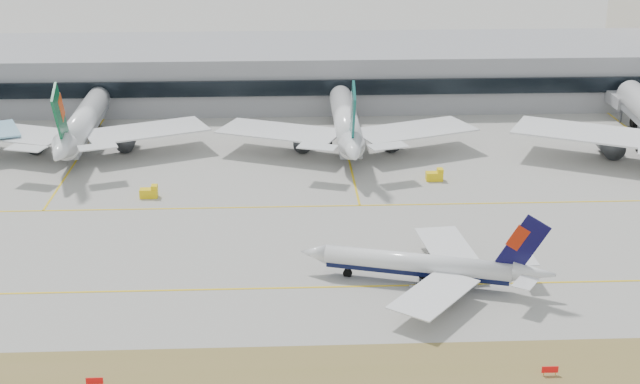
{
  "coord_description": "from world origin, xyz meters",
  "views": [
    {
      "loc": [
        -0.6,
        -131.67,
        63.98
      ],
      "look_at": [
        6.18,
        18.0,
        7.5
      ],
      "focal_mm": 50.0,
      "sensor_mm": 36.0,
      "label": 1
    }
  ],
  "objects_px": {
    "taxiing_airliner": "(426,266)",
    "widebody_eva": "(82,125)",
    "widebody_cathay": "(346,124)",
    "terminal": "(282,71)"
  },
  "relations": [
    {
      "from": "taxiing_airliner",
      "to": "widebody_cathay",
      "type": "relative_size",
      "value": 0.66
    },
    {
      "from": "widebody_eva",
      "to": "widebody_cathay",
      "type": "xyz_separation_m",
      "value": [
        61.28,
        -2.06,
        0.06
      ]
    },
    {
      "from": "taxiing_airliner",
      "to": "widebody_eva",
      "type": "xyz_separation_m",
      "value": [
        -68.83,
        74.08,
        2.39
      ]
    },
    {
      "from": "widebody_eva",
      "to": "terminal",
      "type": "bearing_deg",
      "value": -46.85
    },
    {
      "from": "taxiing_airliner",
      "to": "terminal",
      "type": "bearing_deg",
      "value": -63.13
    },
    {
      "from": "taxiing_airliner",
      "to": "widebody_cathay",
      "type": "bearing_deg",
      "value": -67.59
    },
    {
      "from": "widebody_eva",
      "to": "terminal",
      "type": "height_order",
      "value": "widebody_eva"
    },
    {
      "from": "widebody_cathay",
      "to": "terminal",
      "type": "distance_m",
      "value": 49.81
    },
    {
      "from": "terminal",
      "to": "widebody_cathay",
      "type": "bearing_deg",
      "value": -73.06
    },
    {
      "from": "taxiing_airliner",
      "to": "widebody_eva",
      "type": "bearing_deg",
      "value": -30.67
    }
  ]
}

